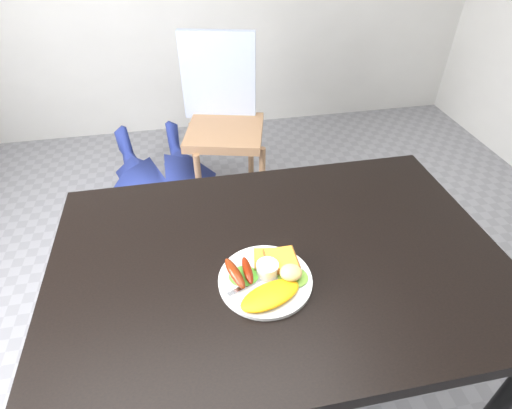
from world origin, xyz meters
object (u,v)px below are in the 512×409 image
at_px(dining_table, 278,260).
at_px(person, 153,95).
at_px(dining_chair, 225,132).
at_px(plate, 265,280).

xyz_separation_m(dining_table, person, (-0.32, 0.87, 0.13)).
distance_m(dining_chair, person, 0.65).
height_order(person, plate, person).
relative_size(dining_table, person, 0.70).
bearing_deg(dining_table, person, 110.10).
distance_m(dining_table, dining_chair, 1.29).
xyz_separation_m(dining_table, plate, (-0.05, -0.08, 0.03)).
bearing_deg(dining_chair, person, -115.75).
bearing_deg(plate, person, 105.49).
bearing_deg(person, dining_table, 99.82).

